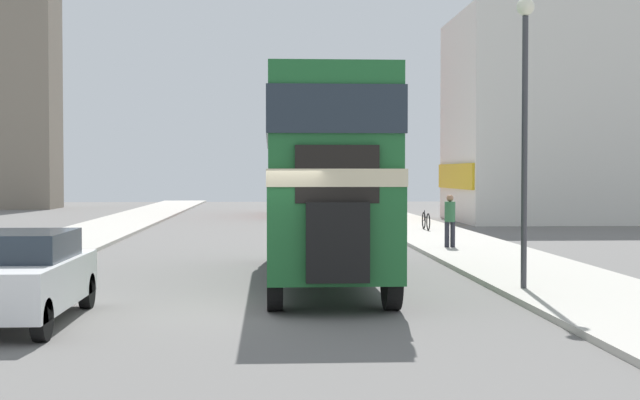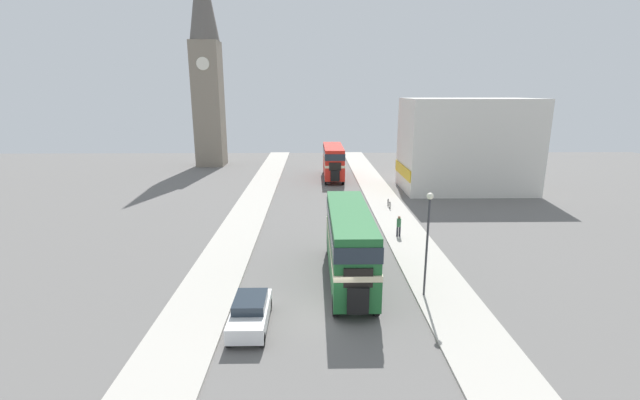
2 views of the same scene
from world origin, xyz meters
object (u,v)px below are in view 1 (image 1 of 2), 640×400
Objects in this scene: double_decker_bus at (320,166)px; pedestrian_walking at (450,218)px; bicycle_on_pavement at (426,221)px; bus_distant at (298,171)px; street_lamp at (525,99)px; car_parked_near at (20,276)px.

double_decker_bus is 6.36× the size of pedestrian_walking.
double_decker_bus reaches higher than bicycle_on_pavement.
pedestrian_walking reaches higher than bicycle_on_pavement.
bus_distant is 1.67× the size of street_lamp.
bus_distant is at bearing 89.05° from double_decker_bus.
double_decker_bus reaches higher than car_parked_near.
bus_distant is 24.08m from pedestrian_walking.
street_lamp is at bearing -92.99° from pedestrian_walking.
car_parked_near is 16.21m from pedestrian_walking.
pedestrian_walking is at bearing 53.03° from car_parked_near.
bicycle_on_pavement is (0.76, 8.57, -0.57)m from pedestrian_walking.
street_lamp is (-1.28, -18.53, 3.47)m from bicycle_on_pavement.
double_decker_bus is at bearing 45.43° from car_parked_near.
double_decker_bus is 1.07× the size of bus_distant.
pedestrian_walking is (4.01, -23.70, -1.51)m from bus_distant.
street_lamp is at bearing 17.97° from car_parked_near.
bus_distant is 37.14m from car_parked_near.
car_parked_near is at bearing -98.90° from bus_distant.
street_lamp is (3.49, -33.66, 1.40)m from bus_distant.
double_decker_bus reaches higher than pedestrian_walking.
double_decker_bus is 17.20m from bicycle_on_pavement.
bicycle_on_pavement is at bearing 86.05° from street_lamp.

